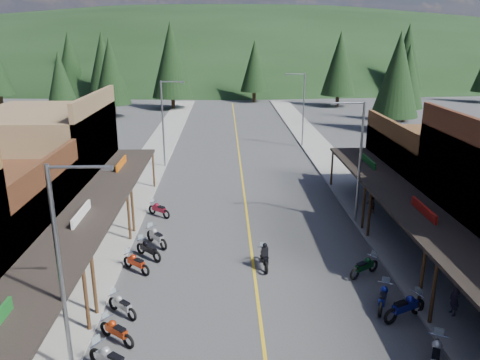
{
  "coord_description": "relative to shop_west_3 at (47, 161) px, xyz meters",
  "views": [
    {
      "loc": [
        -1.47,
        -20.38,
        11.9
      ],
      "look_at": [
        -0.52,
        8.16,
        3.0
      ],
      "focal_mm": 35.0,
      "sensor_mm": 36.0,
      "label": 1
    }
  ],
  "objects": [
    {
      "name": "bike_east_8",
      "position": [
        19.41,
        -10.35,
        -2.94
      ],
      "size": [
        2.05,
        1.68,
        1.15
      ],
      "primitive_type": null,
      "rotation": [
        0.0,
        0.0,
        -0.98
      ],
      "color": "#0B3915",
      "rests_on": "ground"
    },
    {
      "name": "bike_east_7",
      "position": [
        19.39,
        -13.33,
        -2.93
      ],
      "size": [
        1.52,
        2.17,
        1.19
      ],
      "primitive_type": null,
      "rotation": [
        0.0,
        0.0,
        -0.44
      ],
      "color": "navy",
      "rests_on": "ground"
    },
    {
      "name": "rider_on_bike",
      "position": [
        14.36,
        -9.27,
        -2.91
      ],
      "size": [
        0.79,
        2.02,
        1.51
      ],
      "rotation": [
        0.0,
        0.0,
        0.06
      ],
      "color": "black",
      "rests_on": "ground"
    },
    {
      "name": "pedestrian_east_a",
      "position": [
        22.25,
        -14.15,
        -2.59
      ],
      "size": [
        0.41,
        0.6,
        1.57
      ],
      "primitive_type": "imported",
      "rotation": [
        0.0,
        0.0,
        -1.5
      ],
      "color": "#241E2E",
      "rests_on": "sidewalk_east"
    },
    {
      "name": "ground",
      "position": [
        13.78,
        -11.3,
        -3.52
      ],
      "size": [
        220.0,
        220.0,
        0.0
      ],
      "primitive_type": "plane",
      "color": "#38383A",
      "rests_on": "ground"
    },
    {
      "name": "bike_west_5",
      "position": [
        8.11,
        -17.31,
        -2.87
      ],
      "size": [
        2.3,
        1.95,
        1.3
      ],
      "primitive_type": null,
      "rotation": [
        0.0,
        0.0,
        0.95
      ],
      "color": "#939497",
      "rests_on": "ground"
    },
    {
      "name": "shop_west_3",
      "position": [
        0.0,
        0.0,
        0.0
      ],
      "size": [
        10.9,
        10.2,
        8.2
      ],
      "color": "brown",
      "rests_on": "ground"
    },
    {
      "name": "streetlight_2",
      "position": [
        20.74,
        -3.3,
        0.94
      ],
      "size": [
        2.16,
        0.18,
        8.0
      ],
      "color": "gray",
      "rests_on": "ground"
    },
    {
      "name": "pine_3",
      "position": [
        17.78,
        54.7,
        2.96
      ],
      "size": [
        5.04,
        5.04,
        11.0
      ],
      "color": "black",
      "rests_on": "ground"
    },
    {
      "name": "bike_west_9",
      "position": [
        8.03,
        -7.98,
        -2.93
      ],
      "size": [
        1.96,
        1.94,
        1.18
      ],
      "primitive_type": null,
      "rotation": [
        0.0,
        0.0,
        0.79
      ],
      "color": "black",
      "rests_on": "ground"
    },
    {
      "name": "sidewalk_east",
      "position": [
        22.48,
        8.7,
        -3.44
      ],
      "size": [
        3.4,
        94.0,
        0.15
      ],
      "primitive_type": "cube",
      "color": "gray",
      "rests_on": "ground"
    },
    {
      "name": "streetlight_3",
      "position": [
        20.74,
        18.7,
        0.94
      ],
      "size": [
        2.16,
        0.18,
        8.0
      ],
      "color": "gray",
      "rests_on": "ground"
    },
    {
      "name": "pine_4",
      "position": [
        31.78,
        48.7,
        3.72
      ],
      "size": [
        5.88,
        5.88,
        12.5
      ],
      "color": "black",
      "rests_on": "ground"
    },
    {
      "name": "ridge_hill",
      "position": [
        13.78,
        123.7,
        -3.52
      ],
      "size": [
        310.0,
        140.0,
        60.0
      ],
      "primitive_type": "ellipsoid",
      "color": "black",
      "rests_on": "ground"
    },
    {
      "name": "bike_west_11",
      "position": [
        7.78,
        -1.72,
        -2.96
      ],
      "size": [
        1.93,
        1.76,
        1.12
      ],
      "primitive_type": null,
      "rotation": [
        0.0,
        0.0,
        0.88
      ],
      "color": "maroon",
      "rests_on": "ground"
    },
    {
      "name": "pine_1",
      "position": [
        -10.22,
        58.7,
        3.72
      ],
      "size": [
        5.88,
        5.88,
        12.5
      ],
      "color": "black",
      "rests_on": "ground"
    },
    {
      "name": "bike_east_5",
      "position": [
        20.02,
        -17.38,
        -2.89
      ],
      "size": [
        1.67,
        2.29,
        1.26
      ],
      "primitive_type": null,
      "rotation": [
        0.0,
        0.0,
        -0.48
      ],
      "color": "#A0A1A5",
      "rests_on": "ground"
    },
    {
      "name": "pine_2",
      "position": [
        3.78,
        46.7,
        4.47
      ],
      "size": [
        6.72,
        6.72,
        14.0
      ],
      "color": "black",
      "rests_on": "ground"
    },
    {
      "name": "pine_9",
      "position": [
        37.78,
        33.7,
        2.86
      ],
      "size": [
        4.93,
        4.93,
        10.8
      ],
      "color": "black",
      "rests_on": "ground"
    },
    {
      "name": "pedestrian_east_b",
      "position": [
        22.18,
        -2.09,
        -2.59
      ],
      "size": [
        0.87,
        0.8,
        1.56
      ],
      "primitive_type": "imported",
      "rotation": [
        0.0,
        0.0,
        3.76
      ],
      "color": "brown",
      "rests_on": "sidewalk_east"
    },
    {
      "name": "pine_11",
      "position": [
        33.78,
        26.7,
        3.67
      ],
      "size": [
        5.82,
        5.82,
        12.4
      ],
      "color": "black",
      "rests_on": "ground"
    },
    {
      "name": "pine_7",
      "position": [
        -18.22,
        64.7,
        3.72
      ],
      "size": [
        5.88,
        5.88,
        12.5
      ],
      "color": "black",
      "rests_on": "ground"
    },
    {
      "name": "centerline",
      "position": [
        13.78,
        8.7,
        -3.51
      ],
      "size": [
        0.15,
        90.0,
        0.01
      ],
      "primitive_type": "cube",
      "color": "gold",
      "rests_on": "ground"
    },
    {
      "name": "bike_west_6",
      "position": [
        7.88,
        -15.41,
        -2.97
      ],
      "size": [
        1.92,
        1.7,
        1.11
      ],
      "primitive_type": null,
      "rotation": [
        0.0,
        0.0,
        0.91
      ],
      "color": "#AD2F0C",
      "rests_on": "ground"
    },
    {
      "name": "sidewalk_west",
      "position": [
        5.08,
        8.7,
        -3.44
      ],
      "size": [
        3.4,
        94.0,
        0.15
      ],
      "primitive_type": "cube",
      "color": "gray",
      "rests_on": "ground"
    },
    {
      "name": "pine_5",
      "position": [
        47.78,
        60.7,
        4.47
      ],
      "size": [
        6.72,
        6.72,
        14.0
      ],
      "color": "black",
      "rests_on": "ground"
    },
    {
      "name": "pine_8",
      "position": [
        -8.22,
        28.7,
        2.46
      ],
      "size": [
        4.48,
        4.48,
        10.0
      ],
      "color": "black",
      "rests_on": "ground"
    },
    {
      "name": "pine_10",
      "position": [
        -4.22,
        38.7,
        3.27
      ],
      "size": [
        5.38,
        5.38,
        11.6
      ],
      "color": "black",
      "rests_on": "ground"
    },
    {
      "name": "bike_west_7",
      "position": [
        7.71,
        -13.5,
        -2.99
      ],
      "size": [
        1.81,
        1.7,
        1.07
      ],
      "primitive_type": null,
      "rotation": [
        0.0,
        0.0,
        0.85
      ],
      "color": "#9B9CA0",
      "rests_on": "ground"
    },
    {
      "name": "shop_east_3",
      "position": [
        27.54,
        0.0,
        -0.99
      ],
      "size": [
        10.9,
        10.2,
        6.2
      ],
      "color": "#4C2D16",
      "rests_on": "ground"
    },
    {
      "name": "streetlight_1",
      "position": [
        6.83,
        10.7,
        0.94
      ],
      "size": [
        2.16,
        0.18,
        8.0
      ],
      "color": "gray",
      "rests_on": "ground"
    },
    {
      "name": "bike_east_6",
      "position": [
        20.07,
        -14.21,
        -2.87
      ],
      "size": [
        2.37,
        1.66,
        1.29
      ],
      "primitive_type": null,
      "rotation": [
        0.0,
        0.0,
        -1.12
      ],
      "color": "navy",
      "rests_on": "ground"
    },
    {
      "name": "bike_west_8",
      "position": [
        7.62,
        -9.53,
        -2.96
      ],
      "size": [
        1.92,
        1.77,
        1.12
      ],
      "primitive_type": null,
      "rotation": [
        0.0,
        0.0,
        0.86
      ],
      "color": "#B0280C",
      "rests_on": "ground"
    },
    {
      "name": "bike_west_10",
      "position": [
        8.26,
        -6.36,
        -2.91
      ],
      "size": [
        1.86,
        2.11,
        1.21
      ],
      "primitive_type": null,
      "rotation": [
        0.0,
        0.0,
        0.66
      ],
      "color": "#A3A2A8",
      "rests_on": "ground"
    },
    {
      "name": "streetlight_0",
      "position": [
        6.83,
        -17.3,
        0.94
      ],
      "size": [
        2.16,
        0.18,
        8.0
      ],
      "color": "gray",
      "rests_on": "ground"
    }
  ]
}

